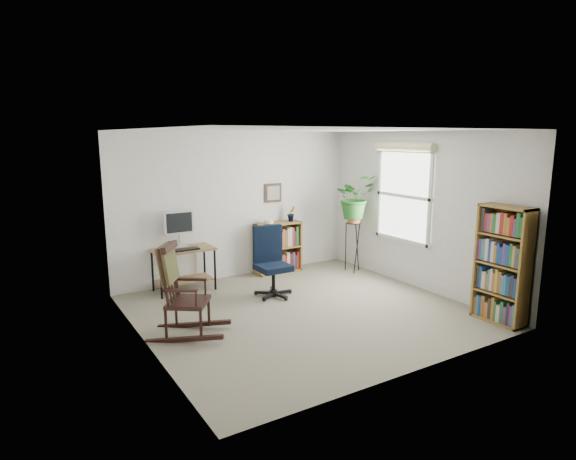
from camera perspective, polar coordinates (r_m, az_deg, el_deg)
floor at (r=6.60m, az=1.84°, el=-9.57°), size 4.20×4.00×0.00m
ceiling at (r=6.17m, az=1.98°, el=11.77°), size 4.20×4.00×0.00m
wall_back at (r=8.00m, az=-6.00°, el=2.94°), size 4.20×0.00×2.40m
wall_front at (r=4.77m, az=15.25°, el=-2.98°), size 4.20×0.00×2.40m
wall_left at (r=5.43m, az=-16.94°, el=-1.37°), size 0.00×4.00×2.40m
wall_right at (r=7.62m, az=15.23°, el=2.20°), size 0.00×4.00×2.40m
window at (r=7.77m, az=13.50°, el=3.94°), size 0.12×1.20×1.50m
desk at (r=7.51m, az=-12.24°, el=-4.60°), size 0.91×0.50×0.66m
monitor at (r=7.50m, az=-12.78°, el=0.13°), size 0.46×0.16×0.56m
keyboard at (r=7.31m, az=-12.03°, el=-2.26°), size 0.40×0.15×0.02m
office_chair at (r=7.02m, az=-1.75°, el=-3.78°), size 0.63×0.63×1.05m
rocking_chair at (r=5.78m, az=-11.81°, el=-6.91°), size 1.13×1.04×1.13m
low_bookshelf at (r=8.29m, az=-1.19°, el=-2.09°), size 0.82×0.27×0.87m
tall_bookshelf at (r=6.59m, az=24.08°, el=-3.79°), size 0.28×0.65×1.49m
plant_stand at (r=8.39m, az=7.75°, el=-1.55°), size 0.33×0.33×1.01m
spider_plant at (r=8.21m, az=7.96°, el=6.38°), size 1.69×1.88×1.46m
potted_plant_small at (r=8.34m, az=0.42°, el=1.42°), size 0.13×0.24×0.11m
framed_picture at (r=8.26m, az=-1.75°, el=4.42°), size 0.32×0.04×0.32m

